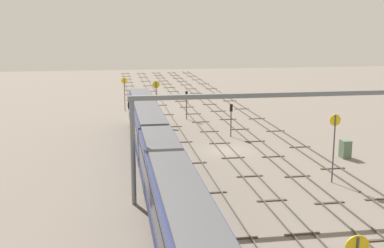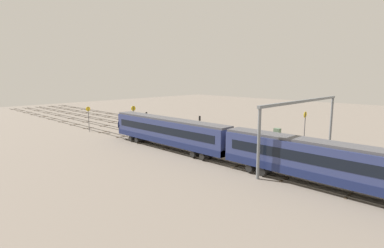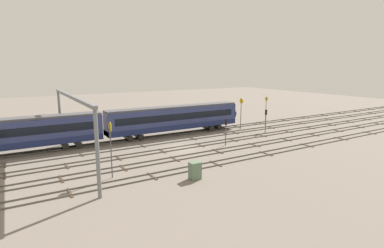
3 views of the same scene
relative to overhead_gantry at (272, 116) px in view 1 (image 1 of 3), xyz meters
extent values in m
plane|color=slate|center=(14.53, 0.16, -6.51)|extent=(191.05, 191.05, 0.00)
cube|color=#59544C|center=(14.53, -9.00, -6.43)|extent=(175.05, 0.07, 0.16)
cube|color=#59544C|center=(14.53, -7.57, -6.43)|extent=(175.05, 0.07, 0.16)
cube|color=#473828|center=(-2.14, -8.28, -6.47)|extent=(0.24, 2.40, 0.08)
cube|color=#473828|center=(6.19, -8.28, -6.47)|extent=(0.24, 2.40, 0.08)
cube|color=#473828|center=(14.53, -8.28, -6.47)|extent=(0.24, 2.40, 0.08)
cube|color=#473828|center=(22.86, -8.28, -6.47)|extent=(0.24, 2.40, 0.08)
cube|color=#473828|center=(31.20, -8.28, -6.47)|extent=(0.24, 2.40, 0.08)
cube|color=#473828|center=(39.53, -8.28, -6.47)|extent=(0.24, 2.40, 0.08)
cube|color=#473828|center=(47.87, -8.28, -6.47)|extent=(0.24, 2.40, 0.08)
cube|color=#473828|center=(56.21, -8.28, -6.47)|extent=(0.24, 2.40, 0.08)
cube|color=#473828|center=(64.54, -8.28, -6.47)|extent=(0.24, 2.40, 0.08)
cube|color=#473828|center=(72.88, -8.28, -6.47)|extent=(0.24, 2.40, 0.08)
cube|color=#473828|center=(81.21, -8.28, -6.47)|extent=(0.24, 2.40, 0.08)
cube|color=#473828|center=(89.55, -8.28, -6.47)|extent=(0.24, 2.40, 0.08)
cube|color=#473828|center=(97.88, -8.28, -6.47)|extent=(0.24, 2.40, 0.08)
cube|color=#59544C|center=(14.53, -4.78, -6.43)|extent=(175.05, 0.07, 0.16)
cube|color=#59544C|center=(14.53, -3.35, -6.43)|extent=(175.05, 0.07, 0.16)
cube|color=#473828|center=(-9.04, -4.06, -6.47)|extent=(0.24, 2.40, 0.08)
cube|color=#473828|center=(-2.30, -4.06, -6.47)|extent=(0.24, 2.40, 0.08)
cube|color=#473828|center=(4.43, -4.06, -6.47)|extent=(0.24, 2.40, 0.08)
cube|color=#473828|center=(11.16, -4.06, -6.47)|extent=(0.24, 2.40, 0.08)
cube|color=#473828|center=(17.89, -4.06, -6.47)|extent=(0.24, 2.40, 0.08)
cube|color=#473828|center=(24.63, -4.06, -6.47)|extent=(0.24, 2.40, 0.08)
cube|color=#473828|center=(31.36, -4.06, -6.47)|extent=(0.24, 2.40, 0.08)
cube|color=#473828|center=(38.09, -4.06, -6.47)|extent=(0.24, 2.40, 0.08)
cube|color=#473828|center=(44.82, -4.06, -6.47)|extent=(0.24, 2.40, 0.08)
cube|color=#473828|center=(51.56, -4.06, -6.47)|extent=(0.24, 2.40, 0.08)
cube|color=#473828|center=(58.29, -4.06, -6.47)|extent=(0.24, 2.40, 0.08)
cube|color=#473828|center=(65.02, -4.06, -6.47)|extent=(0.24, 2.40, 0.08)
cube|color=#473828|center=(71.75, -4.06, -6.47)|extent=(0.24, 2.40, 0.08)
cube|color=#473828|center=(78.49, -4.06, -6.47)|extent=(0.24, 2.40, 0.08)
cube|color=#473828|center=(85.22, -4.06, -6.47)|extent=(0.24, 2.40, 0.08)
cube|color=#473828|center=(91.95, -4.06, -6.47)|extent=(0.24, 2.40, 0.08)
cube|color=#473828|center=(98.68, -4.06, -6.47)|extent=(0.24, 2.40, 0.08)
cube|color=#59544C|center=(14.53, -0.56, -6.43)|extent=(175.05, 0.07, 0.16)
cube|color=#59544C|center=(14.53, 0.87, -6.43)|extent=(175.05, 0.07, 0.16)
cube|color=#473828|center=(-7.35, 0.16, -6.47)|extent=(0.24, 2.40, 0.08)
cube|color=#473828|center=(-1.10, 0.16, -6.47)|extent=(0.24, 2.40, 0.08)
cube|color=#473828|center=(5.15, 0.16, -6.47)|extent=(0.24, 2.40, 0.08)
cube|color=#473828|center=(11.40, 0.16, -6.47)|extent=(0.24, 2.40, 0.08)
cube|color=#473828|center=(17.65, 0.16, -6.47)|extent=(0.24, 2.40, 0.08)
cube|color=#473828|center=(23.90, 0.16, -6.47)|extent=(0.24, 2.40, 0.08)
cube|color=#473828|center=(30.16, 0.16, -6.47)|extent=(0.24, 2.40, 0.08)
cube|color=#473828|center=(36.41, 0.16, -6.47)|extent=(0.24, 2.40, 0.08)
cube|color=#473828|center=(42.66, 0.16, -6.47)|extent=(0.24, 2.40, 0.08)
cube|color=#473828|center=(48.91, 0.16, -6.47)|extent=(0.24, 2.40, 0.08)
cube|color=#473828|center=(55.16, 0.16, -6.47)|extent=(0.24, 2.40, 0.08)
cube|color=#473828|center=(61.41, 0.16, -6.47)|extent=(0.24, 2.40, 0.08)
cube|color=#473828|center=(67.67, 0.16, -6.47)|extent=(0.24, 2.40, 0.08)
cube|color=#473828|center=(73.92, 0.16, -6.47)|extent=(0.24, 2.40, 0.08)
cube|color=#473828|center=(80.17, 0.16, -6.47)|extent=(0.24, 2.40, 0.08)
cube|color=#473828|center=(86.42, 0.16, -6.47)|extent=(0.24, 2.40, 0.08)
cube|color=#473828|center=(92.67, 0.16, -6.47)|extent=(0.24, 2.40, 0.08)
cube|color=#473828|center=(98.92, 0.16, -6.47)|extent=(0.24, 2.40, 0.08)
cube|color=#59544C|center=(14.53, 3.66, -6.43)|extent=(175.05, 0.07, 0.16)
cube|color=#59544C|center=(14.53, 5.09, -6.43)|extent=(175.05, 0.07, 0.16)
cube|color=#473828|center=(-7.35, 4.38, -6.47)|extent=(0.24, 2.40, 0.08)
cube|color=#473828|center=(1.40, 4.38, -6.47)|extent=(0.24, 2.40, 0.08)
cube|color=#473828|center=(10.15, 4.38, -6.47)|extent=(0.24, 2.40, 0.08)
cube|color=#473828|center=(18.90, 4.38, -6.47)|extent=(0.24, 2.40, 0.08)
cube|color=#473828|center=(27.66, 4.38, -6.47)|extent=(0.24, 2.40, 0.08)
cube|color=#473828|center=(36.41, 4.38, -6.47)|extent=(0.24, 2.40, 0.08)
cube|color=#473828|center=(45.16, 4.38, -6.47)|extent=(0.24, 2.40, 0.08)
cube|color=#473828|center=(53.91, 4.38, -6.47)|extent=(0.24, 2.40, 0.08)
cube|color=#473828|center=(62.67, 4.38, -6.47)|extent=(0.24, 2.40, 0.08)
cube|color=#473828|center=(71.42, 4.38, -6.47)|extent=(0.24, 2.40, 0.08)
cube|color=#473828|center=(80.17, 4.38, -6.47)|extent=(0.24, 2.40, 0.08)
cube|color=#473828|center=(88.92, 4.38, -6.47)|extent=(0.24, 2.40, 0.08)
cube|color=#473828|center=(97.67, 4.38, -6.47)|extent=(0.24, 2.40, 0.08)
cube|color=#59544C|center=(14.53, 7.88, -6.43)|extent=(175.05, 0.07, 0.16)
cube|color=#59544C|center=(14.53, 9.31, -6.43)|extent=(175.05, 0.07, 0.16)
cube|color=#473828|center=(-2.30, 8.60, -6.47)|extent=(0.24, 2.40, 0.08)
cube|color=#473828|center=(4.43, 8.60, -6.47)|extent=(0.24, 2.40, 0.08)
cube|color=#473828|center=(11.16, 8.60, -6.47)|extent=(0.24, 2.40, 0.08)
cube|color=#473828|center=(17.89, 8.60, -6.47)|extent=(0.24, 2.40, 0.08)
cube|color=#473828|center=(24.63, 8.60, -6.47)|extent=(0.24, 2.40, 0.08)
cube|color=#473828|center=(31.36, 8.60, -6.47)|extent=(0.24, 2.40, 0.08)
cube|color=#473828|center=(38.09, 8.60, -6.47)|extent=(0.24, 2.40, 0.08)
cube|color=#473828|center=(44.82, 8.60, -6.47)|extent=(0.24, 2.40, 0.08)
cube|color=#473828|center=(51.56, 8.60, -6.47)|extent=(0.24, 2.40, 0.08)
cube|color=#473828|center=(58.29, 8.60, -6.47)|extent=(0.24, 2.40, 0.08)
cube|color=#473828|center=(65.02, 8.60, -6.47)|extent=(0.24, 2.40, 0.08)
cube|color=#473828|center=(71.75, 8.60, -6.47)|extent=(0.24, 2.40, 0.08)
cube|color=#473828|center=(78.49, 8.60, -6.47)|extent=(0.24, 2.40, 0.08)
cube|color=#473828|center=(85.22, 8.60, -6.47)|extent=(0.24, 2.40, 0.08)
cube|color=#473828|center=(91.95, 8.60, -6.47)|extent=(0.24, 2.40, 0.08)
cube|color=#473828|center=(98.68, 8.60, -6.47)|extent=(0.24, 2.40, 0.08)
cube|color=navy|center=(18.00, 8.60, -3.65)|extent=(24.00, 2.90, 3.60)
cube|color=navy|center=(18.00, 8.60, -5.00)|extent=(24.00, 2.94, 0.90)
cube|color=#4C4C51|center=(18.00, 8.60, -1.70)|extent=(24.00, 2.50, 0.30)
cube|color=black|center=(18.00, 7.14, -3.22)|extent=(22.00, 0.04, 1.10)
cube|color=black|center=(18.00, 10.06, -3.22)|extent=(22.00, 0.04, 1.10)
cylinder|color=black|center=(9.42, 8.60, -5.90)|extent=(0.90, 2.70, 0.90)
cylinder|color=black|center=(11.22, 8.60, -5.90)|extent=(0.90, 2.70, 0.90)
cylinder|color=black|center=(24.78, 8.60, -5.90)|extent=(0.90, 2.70, 0.90)
cylinder|color=black|center=(26.58, 8.60, -5.90)|extent=(0.90, 2.70, 0.90)
cube|color=navy|center=(-6.80, 8.60, -3.65)|extent=(24.00, 2.90, 3.60)
cube|color=navy|center=(-6.80, 8.60, -5.00)|extent=(24.00, 2.94, 0.90)
cube|color=#4C4C51|center=(-6.80, 8.60, -1.70)|extent=(24.00, 2.50, 0.30)
cube|color=black|center=(-6.80, 7.14, -3.22)|extent=(22.00, 0.04, 1.10)
cube|color=black|center=(-6.80, 10.06, -3.22)|extent=(22.00, 0.04, 1.10)
cylinder|color=black|center=(-0.02, 8.60, -5.90)|extent=(0.90, 2.70, 0.90)
cylinder|color=black|center=(1.78, 8.60, -5.90)|extent=(0.90, 2.70, 0.90)
cone|color=navy|center=(30.80, 8.60, -3.83)|extent=(1.60, 3.24, 3.24)
cylinder|color=slate|center=(0.00, 10.77, -2.50)|extent=(0.36, 0.36, 8.01)
cube|color=slate|center=(0.00, 0.00, 1.68)|extent=(0.40, 22.13, 0.35)
cylinder|color=yellow|center=(-18.58, 2.50, -1.86)|extent=(0.05, 1.07, 1.07)
cube|color=black|center=(-18.55, 2.50, -1.86)|extent=(0.02, 0.48, 0.12)
cylinder|color=#4C4C51|center=(30.61, 6.26, -3.62)|extent=(0.12, 0.12, 5.78)
cylinder|color=yellow|center=(30.65, 6.26, -1.16)|extent=(0.05, 0.98, 0.98)
cube|color=black|center=(30.68, 6.26, -1.16)|extent=(0.02, 0.44, 0.12)
cylinder|color=#4C4C51|center=(2.42, -6.43, -3.52)|extent=(0.12, 0.12, 5.97)
cylinder|color=yellow|center=(2.46, -6.43, -0.99)|extent=(0.05, 0.99, 0.99)
cube|color=black|center=(2.49, -6.43, -0.99)|extent=(0.02, 0.44, 0.12)
cylinder|color=#4C4C51|center=(41.00, 10.31, -3.91)|extent=(0.12, 0.12, 5.19)
cylinder|color=yellow|center=(41.04, 10.31, -1.74)|extent=(0.05, 0.94, 0.94)
cube|color=black|center=(41.07, 10.31, -1.74)|extent=(0.02, 0.43, 0.12)
cylinder|color=#4C4C51|center=(32.56, 1.77, -4.92)|extent=(0.14, 0.14, 3.17)
cube|color=black|center=(32.56, 1.77, -2.89)|extent=(0.20, 0.32, 0.90)
sphere|color=yellow|center=(32.67, 1.77, -2.69)|extent=(0.20, 0.20, 0.20)
sphere|color=#262626|center=(32.67, 1.77, -3.08)|extent=(0.20, 0.20, 0.20)
cylinder|color=#4C4C51|center=(20.86, -1.91, -4.94)|extent=(0.14, 0.14, 3.13)
cube|color=black|center=(20.86, -1.91, -2.93)|extent=(0.20, 0.32, 0.90)
sphere|color=green|center=(20.97, -1.91, -2.73)|extent=(0.20, 0.20, 0.20)
sphere|color=#262626|center=(20.97, -1.91, -3.13)|extent=(0.20, 0.20, 0.20)
cube|color=#597259|center=(9.73, -11.25, -5.59)|extent=(1.15, 0.89, 1.84)
cube|color=#333333|center=(10.31, -11.25, -5.31)|extent=(0.02, 0.63, 0.24)
camera|label=1|loc=(-35.70, 12.10, 7.09)|focal=45.77mm
camera|label=2|loc=(-17.65, 39.33, 5.10)|focal=28.16mm
camera|label=3|loc=(-6.15, -36.95, 5.13)|focal=28.42mm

